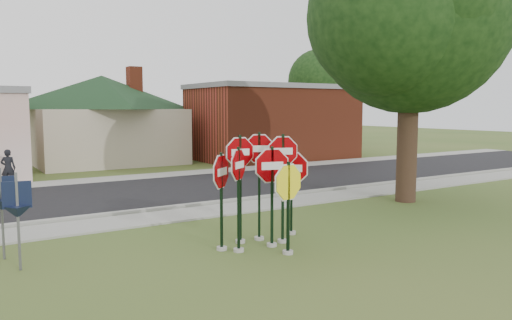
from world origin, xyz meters
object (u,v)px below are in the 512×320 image
stop_sign_yellow (288,196)px  stop_sign_left (239,185)px  oak_tree (411,14)px  stop_sign_center (272,182)px  pedestrian (8,168)px

stop_sign_yellow → stop_sign_left: (-0.85, 0.74, 0.21)m
stop_sign_left → oak_tree: size_ratio=0.24×
stop_sign_center → pedestrian: 13.56m
stop_sign_center → oak_tree: 8.99m
stop_sign_center → stop_sign_yellow: (-0.04, -0.71, -0.23)m
stop_sign_yellow → stop_sign_left: bearing=138.8°
oak_tree → stop_sign_center: bearing=-162.5°
oak_tree → pedestrian: 16.61m
stop_sign_left → pedestrian: (-3.44, 12.79, -0.70)m
stop_sign_left → oak_tree: bearing=15.4°
stop_sign_center → oak_tree: (7.20, 2.27, 4.88)m
oak_tree → pedestrian: bearing=137.5°
stop_sign_yellow → pedestrian: bearing=107.6°
stop_sign_center → stop_sign_left: stop_sign_left is taller
oak_tree → stop_sign_yellow: bearing=-157.7°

